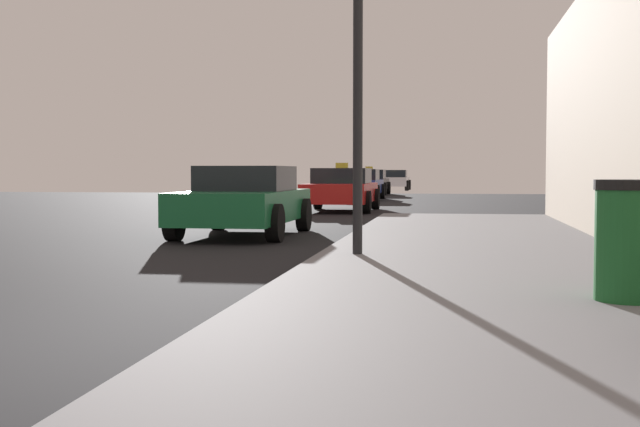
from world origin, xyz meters
TOP-DOWN VIEW (x-y plane):
  - sidewalk at (4.00, 0.00)m, footprint 4.00×32.00m
  - trash_bin at (5.04, 2.56)m, footprint 0.56×0.56m
  - car_green at (-0.09, 10.47)m, footprint 1.96×4.19m
  - car_red at (0.41, 20.09)m, footprint 2.03×4.20m
  - car_blue at (-0.17, 30.09)m, footprint 1.93×4.11m
  - car_black at (-0.53, 37.76)m, footprint 2.02×4.03m
  - car_silver at (0.08, 47.65)m, footprint 1.94×4.04m

SIDE VIEW (x-z plane):
  - sidewalk at x=4.00m, z-range 0.00..0.15m
  - trash_bin at x=5.04m, z-range 0.15..1.11m
  - car_silver at x=0.08m, z-range 0.01..1.28m
  - car_blue at x=-0.17m, z-range 0.01..1.28m
  - car_green at x=-0.09m, z-range 0.01..1.28m
  - car_black at x=-0.53m, z-range -0.07..1.36m
  - car_red at x=0.41m, z-range -0.07..1.36m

